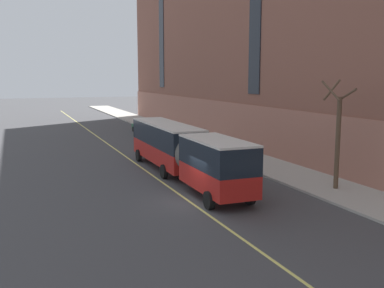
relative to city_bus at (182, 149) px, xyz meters
name	(u,v)px	position (x,y,z in m)	size (l,w,h in m)	color
ground_plane	(202,202)	(-1.00, -6.01, -2.05)	(260.00, 260.00, 0.00)	#424244
sidewalk	(300,177)	(7.77, -3.01, -1.97)	(4.51, 160.00, 0.15)	#ADA89E
city_bus	(182,149)	(0.00, 0.00, 0.00)	(2.86, 17.81, 3.52)	red
parked_car_darkgray_0	(182,142)	(4.26, 11.44, -1.27)	(2.03, 4.39, 1.56)	#4C4C51
parked_car_silver_1	(225,158)	(4.31, 1.96, -1.27)	(2.04, 4.25, 1.56)	#B7B7BC
parked_car_navy_2	(161,133)	(4.29, 18.24, -1.27)	(2.00, 4.39, 1.56)	navy
parked_car_green_3	(143,126)	(4.42, 25.85, -1.27)	(2.07, 4.53, 1.56)	#23603D
street_tree_mid_block	(337,135)	(7.69, -6.78, 1.44)	(1.64, 1.69, 6.75)	brown
fire_hydrant	(178,136)	(6.02, 17.39, -1.55)	(0.42, 0.24, 0.72)	red
lane_centerline	(174,190)	(-1.70, -3.01, -2.04)	(0.16, 140.00, 0.01)	#E0D66B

